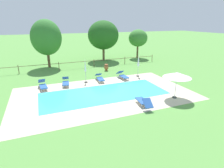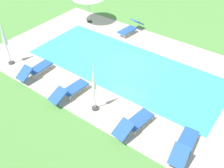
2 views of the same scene
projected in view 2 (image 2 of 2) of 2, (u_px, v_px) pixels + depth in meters
name	position (u px, v px, depth m)	size (l,w,h in m)	color
ground_plane	(125.00, 67.00, 14.18)	(160.00, 160.00, 0.00)	#599342
pool_deck_paving	(125.00, 67.00, 14.18)	(15.17, 8.63, 0.01)	beige
swimming_pool_water	(125.00, 67.00, 14.18)	(10.85, 4.31, 0.01)	#42CCD6
pool_coping_rim	(125.00, 66.00, 14.17)	(11.33, 4.79, 0.01)	beige
sun_lounger_north_near_steps	(36.00, 69.00, 13.39)	(0.66, 2.05, 0.78)	#2856A8
sun_lounger_north_mid	(70.00, 90.00, 12.12)	(0.78, 2.12, 0.71)	#2856A8
sun_lounger_north_far	(135.00, 122.00, 10.53)	(0.88, 2.11, 0.77)	#2856A8
sun_lounger_north_end	(130.00, 28.00, 16.91)	(0.83, 2.07, 0.81)	#2856A8
sun_lounger_south_near_corner	(185.00, 145.00, 9.66)	(0.78, 2.06, 0.82)	#2856A8
patio_umbrella_closed_row_west	(4.00, 36.00, 13.35)	(0.32, 0.32, 2.54)	#383838
patio_umbrella_closed_row_mid_west	(94.00, 83.00, 10.69)	(0.32, 0.32, 2.46)	#383838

